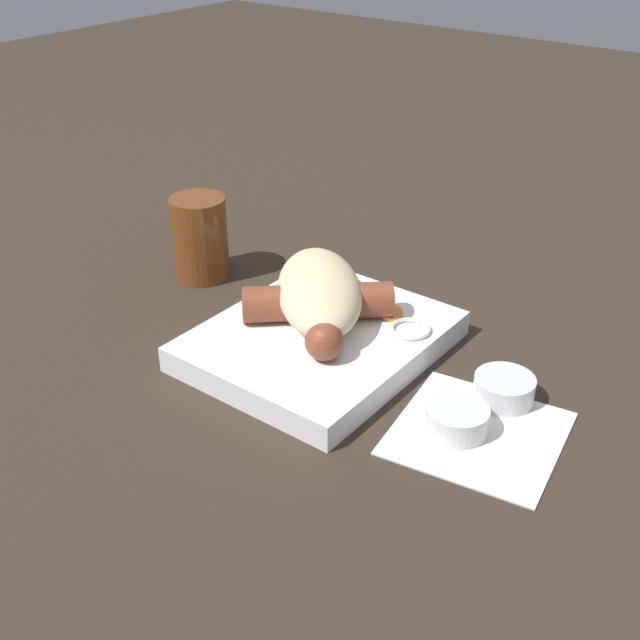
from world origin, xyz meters
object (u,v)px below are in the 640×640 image
(food_tray, at_px, (320,341))
(sausage, at_px, (318,302))
(drink_glass, at_px, (200,238))
(bread_roll, at_px, (319,291))
(condiment_cup_far, at_px, (504,391))
(condiment_cup_near, at_px, (456,421))

(food_tray, relative_size, sausage, 1.64)
(food_tray, relative_size, drink_glass, 2.49)
(bread_roll, xyz_separation_m, drink_glass, (0.02, 0.18, -0.00))
(condiment_cup_far, relative_size, drink_glass, 0.57)
(condiment_cup_near, bearing_deg, sausage, 75.80)
(condiment_cup_far, xyz_separation_m, drink_glass, (0.01, 0.37, 0.04))
(condiment_cup_near, relative_size, condiment_cup_far, 1.00)
(drink_glass, bearing_deg, bread_roll, -97.52)
(sausage, xyz_separation_m, condiment_cup_far, (0.02, -0.19, -0.03))
(drink_glass, bearing_deg, sausage, -99.28)
(sausage, distance_m, condiment_cup_far, 0.19)
(sausage, xyz_separation_m, condiment_cup_near, (-0.04, -0.18, -0.03))
(food_tray, relative_size, bread_roll, 1.33)
(food_tray, distance_m, bread_roll, 0.05)
(food_tray, height_order, condiment_cup_far, food_tray)
(food_tray, distance_m, condiment_cup_near, 0.16)
(sausage, relative_size, drink_glass, 1.52)
(sausage, xyz_separation_m, drink_glass, (0.03, 0.18, 0.00))
(condiment_cup_near, bearing_deg, condiment_cup_far, -10.18)
(drink_glass, bearing_deg, condiment_cup_far, -91.93)
(food_tray, bearing_deg, drink_glass, 77.09)
(food_tray, height_order, bread_roll, bread_roll)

